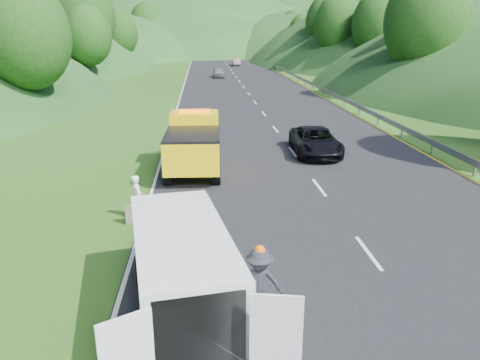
{
  "coord_description": "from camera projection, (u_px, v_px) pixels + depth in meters",
  "views": [
    {
      "loc": [
        -1.76,
        -14.08,
        6.27
      ],
      "look_at": [
        -0.53,
        1.31,
        1.3
      ],
      "focal_mm": 35.0,
      "sensor_mm": 36.0,
      "label": 1
    }
  ],
  "objects": [
    {
      "name": "spare_tire",
      "position": [
        203.0,
        356.0,
        9.44
      ],
      "size": [
        0.69,
        0.69,
        0.2
      ],
      "primitive_type": "cylinder",
      "color": "black",
      "rests_on": "ground"
    },
    {
      "name": "woman",
      "position": [
        139.0,
        218.0,
        16.34
      ],
      "size": [
        0.57,
        0.66,
        1.54
      ],
      "primitive_type": "imported",
      "rotation": [
        0.0,
        0.0,
        1.9
      ],
      "color": "white",
      "rests_on": "ground"
    },
    {
      "name": "guardrail",
      "position": [
        287.0,
        76.0,
        66.02
      ],
      "size": [
        0.06,
        140.0,
        1.52
      ],
      "primitive_type": "cube",
      "color": "gray",
      "rests_on": "ground"
    },
    {
      "name": "passing_suv",
      "position": [
        315.0,
        154.0,
        24.75
      ],
      "size": [
        2.47,
        4.99,
        1.36
      ],
      "primitive_type": "imported",
      "rotation": [
        0.0,
        0.0,
        -0.04
      ],
      "color": "black",
      "rests_on": "ground"
    },
    {
      "name": "dist_car_a",
      "position": [
        219.0,
        78.0,
        64.24
      ],
      "size": [
        1.53,
        3.79,
        1.29
      ],
      "primitive_type": "imported",
      "color": "#55565B",
      "rests_on": "ground"
    },
    {
      "name": "tree_line_left",
      "position": [
        88.0,
        73.0,
        70.9
      ],
      "size": [
        14.0,
        140.0,
        14.0
      ],
      "primitive_type": null,
      "color": "#285117",
      "rests_on": "ground"
    },
    {
      "name": "dist_car_b",
      "position": [
        236.0,
        66.0,
        85.39
      ],
      "size": [
        1.36,
        3.91,
        1.29
      ],
      "primitive_type": "imported",
      "color": "#764F5C",
      "rests_on": "ground"
    },
    {
      "name": "road_surface",
      "position": [
        244.0,
        87.0,
        53.6
      ],
      "size": [
        14.0,
        200.0,
        0.02
      ],
      "primitive_type": "cube",
      "color": "black",
      "rests_on": "ground"
    },
    {
      "name": "ground",
      "position": [
        259.0,
        229.0,
        15.42
      ],
      "size": [
        320.0,
        320.0,
        0.0
      ],
      "primitive_type": "plane",
      "color": "#38661E",
      "rests_on": "ground"
    },
    {
      "name": "tow_truck",
      "position": [
        194.0,
        143.0,
        21.54
      ],
      "size": [
        2.54,
        6.28,
        2.67
      ],
      "rotation": [
        0.0,
        0.0,
        -0.03
      ],
      "color": "black",
      "rests_on": "ground"
    },
    {
      "name": "tree_line_right",
      "position": [
        358.0,
        71.0,
        74.1
      ],
      "size": [
        14.0,
        140.0,
        14.0
      ],
      "primitive_type": null,
      "color": "#285117",
      "rests_on": "ground"
    },
    {
      "name": "suitcase",
      "position": [
        131.0,
        214.0,
        15.8
      ],
      "size": [
        0.42,
        0.27,
        0.63
      ],
      "primitive_type": "cube",
      "rotation": [
        0.0,
        0.0,
        0.14
      ],
      "color": "#605F48",
      "rests_on": "ground"
    },
    {
      "name": "worker",
      "position": [
        259.0,
        320.0,
        10.61
      ],
      "size": [
        1.27,
        0.94,
        1.75
      ],
      "primitive_type": "imported",
      "rotation": [
        0.0,
        0.0,
        0.29
      ],
      "color": "black",
      "rests_on": "ground"
    },
    {
      "name": "child",
      "position": [
        191.0,
        243.0,
        14.44
      ],
      "size": [
        0.6,
        0.57,
        0.97
      ],
      "primitive_type": "imported",
      "rotation": [
        0.0,
        0.0,
        -0.61
      ],
      "color": "tan",
      "rests_on": "ground"
    },
    {
      "name": "hills_backdrop",
      "position": [
        228.0,
        51.0,
        143.72
      ],
      "size": [
        201.0,
        288.6,
        44.0
      ],
      "primitive_type": null,
      "color": "#2D5B23",
      "rests_on": "ground"
    },
    {
      "name": "white_van",
      "position": [
        181.0,
        266.0,
        10.48
      ],
      "size": [
        3.58,
        6.43,
        2.17
      ],
      "rotation": [
        0.0,
        0.0,
        0.17
      ],
      "color": "black",
      "rests_on": "ground"
    }
  ]
}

